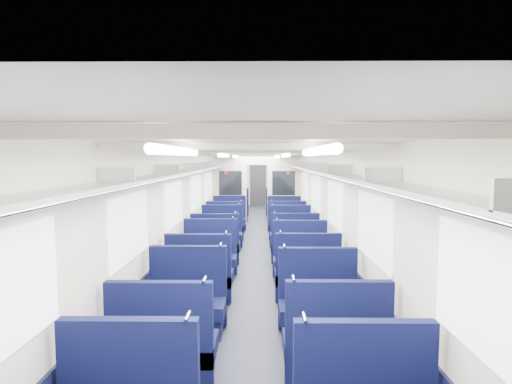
{
  "coord_description": "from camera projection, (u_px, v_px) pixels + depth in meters",
  "views": [
    {
      "loc": [
        0.1,
        -9.63,
        2.2
      ],
      "look_at": [
        -0.02,
        1.81,
        1.23
      ],
      "focal_mm": 27.75,
      "sensor_mm": 36.0,
      "label": 1
    }
  ],
  "objects": [
    {
      "name": "seat_14",
      "position": [
        222.0,
        236.0,
        9.57
      ],
      "size": [
        0.99,
        0.55,
        1.11
      ],
      "color": "#0B0F35",
      "rests_on": "floor"
    },
    {
      "name": "end_door",
      "position": [
        258.0,
        184.0,
        18.6
      ],
      "size": [
        0.75,
        0.06,
        2.0
      ],
      "primitive_type": "cube",
      "color": "black",
      "rests_on": "floor"
    },
    {
      "name": "seat_20",
      "position": [
        233.0,
        212.0,
        13.81
      ],
      "size": [
        0.99,
        0.55,
        1.11
      ],
      "color": "#0B0F35",
      "rests_on": "floor"
    },
    {
      "name": "seat_9",
      "position": [
        307.0,
        278.0,
        6.15
      ],
      "size": [
        0.99,
        0.55,
        1.11
      ],
      "color": "#0B0F35",
      "rests_on": "floor"
    },
    {
      "name": "seat_7",
      "position": [
        319.0,
        308.0,
        4.92
      ],
      "size": [
        0.99,
        0.55,
        1.11
      ],
      "color": "#0B0F35",
      "rests_on": "floor"
    },
    {
      "name": "seat_11",
      "position": [
        300.0,
        262.0,
        7.15
      ],
      "size": [
        0.99,
        0.55,
        1.11
      ],
      "color": "#0B0F35",
      "rests_on": "floor"
    },
    {
      "name": "ceiling_fittings",
      "position": [
        256.0,
        155.0,
        9.32
      ],
      "size": [
        2.7,
        16.06,
        0.11
      ],
      "color": "beige",
      "rests_on": "ceiling"
    },
    {
      "name": "luggage_rack_right",
      "position": [
        306.0,
        168.0,
        9.6
      ],
      "size": [
        0.36,
        17.4,
        0.18
      ],
      "color": "#B2B5BA",
      "rests_on": "wall_right"
    },
    {
      "name": "floor",
      "position": [
        256.0,
        248.0,
        9.78
      ],
      "size": [
        2.8,
        18.0,
        0.01
      ],
      "primitive_type": "cube",
      "color": "black",
      "rests_on": "ground"
    },
    {
      "name": "seat_12",
      "position": [
        216.0,
        248.0,
        8.27
      ],
      "size": [
        0.99,
        0.55,
        1.11
      ],
      "color": "#0B0F35",
      "rests_on": "floor"
    },
    {
      "name": "luggage_rack_left",
      "position": [
        206.0,
        168.0,
        9.62
      ],
      "size": [
        0.36,
        17.4,
        0.18
      ],
      "color": "#B2B5BA",
      "rests_on": "wall_left"
    },
    {
      "name": "bulkhead",
      "position": [
        257.0,
        188.0,
        13.06
      ],
      "size": [
        2.8,
        0.1,
        2.35
      ],
      "color": "beige",
      "rests_on": "floor"
    },
    {
      "name": "wall_right",
      "position": [
        313.0,
        201.0,
        9.66
      ],
      "size": [
        0.02,
        18.0,
        2.35
      ],
      "primitive_type": "cube",
      "color": "beige",
      "rests_on": "floor"
    },
    {
      "name": "ceiling",
      "position": [
        256.0,
        152.0,
        9.58
      ],
      "size": [
        2.8,
        18.0,
        0.01
      ],
      "primitive_type": "cube",
      "color": "silver",
      "rests_on": "wall_left"
    },
    {
      "name": "seat_23",
      "position": [
        279.0,
        208.0,
        15.06
      ],
      "size": [
        0.99,
        0.55,
        1.11
      ],
      "color": "#0B0F35",
      "rests_on": "floor"
    },
    {
      "name": "windows",
      "position": [
        256.0,
        192.0,
        9.2
      ],
      "size": [
        2.78,
        15.6,
        0.75
      ],
      "color": "white",
      "rests_on": "wall_left"
    },
    {
      "name": "seat_13",
      "position": [
        295.0,
        247.0,
        8.35
      ],
      "size": [
        0.99,
        0.55,
        1.11
      ],
      "color": "#0B0F35",
      "rests_on": "floor"
    },
    {
      "name": "seat_21",
      "position": [
        281.0,
        212.0,
        13.73
      ],
      "size": [
        0.99,
        0.55,
        1.11
      ],
      "color": "#0B0F35",
      "rests_on": "floor"
    },
    {
      "name": "seat_17",
      "position": [
        287.0,
        228.0,
        10.68
      ],
      "size": [
        0.99,
        0.55,
        1.11
      ],
      "color": "#0B0F35",
      "rests_on": "floor"
    },
    {
      "name": "seat_16",
      "position": [
        225.0,
        228.0,
        10.6
      ],
      "size": [
        0.99,
        0.55,
        1.11
      ],
      "color": "#0B0F35",
      "rests_on": "floor"
    },
    {
      "name": "dado_right",
      "position": [
        312.0,
        234.0,
        9.73
      ],
      "size": [
        0.03,
        17.9,
        0.7
      ],
      "primitive_type": "cube",
      "color": "black",
      "rests_on": "floor"
    },
    {
      "name": "dado_left",
      "position": [
        200.0,
        234.0,
        9.76
      ],
      "size": [
        0.03,
        17.9,
        0.7
      ],
      "primitive_type": "cube",
      "color": "black",
      "rests_on": "floor"
    },
    {
      "name": "seat_6",
      "position": [
        187.0,
        305.0,
        5.02
      ],
      "size": [
        0.99,
        0.55,
        1.11
      ],
      "color": "#0B0F35",
      "rests_on": "floor"
    },
    {
      "name": "seat_15",
      "position": [
        290.0,
        236.0,
        9.49
      ],
      "size": [
        0.99,
        0.55,
        1.11
      ],
      "color": "#0B0F35",
      "rests_on": "floor"
    },
    {
      "name": "seat_5",
      "position": [
        335.0,
        351.0,
        3.83
      ],
      "size": [
        0.99,
        0.55,
        1.11
      ],
      "color": "#0B0F35",
      "rests_on": "floor"
    },
    {
      "name": "seat_22",
      "position": [
        235.0,
        208.0,
        14.92
      ],
      "size": [
        0.99,
        0.55,
        1.11
      ],
      "color": "#0B0F35",
      "rests_on": "floor"
    },
    {
      "name": "seat_4",
      "position": [
        164.0,
        352.0,
        3.81
      ],
      "size": [
        0.99,
        0.55,
        1.11
      ],
      "color": "#0B0F35",
      "rests_on": "floor"
    },
    {
      "name": "seat_8",
      "position": [
        200.0,
        279.0,
        6.09
      ],
      "size": [
        0.99,
        0.55,
        1.11
      ],
      "color": "#0B0F35",
      "rests_on": "floor"
    },
    {
      "name": "seat_10",
      "position": [
        210.0,
        259.0,
        7.31
      ],
      "size": [
        0.99,
        0.55,
        1.11
      ],
      "color": "#0B0F35",
      "rests_on": "floor"
    },
    {
      "name": "wall_left",
      "position": [
        199.0,
        201.0,
        9.69
      ],
      "size": [
        0.02,
        18.0,
        2.35
      ],
      "primitive_type": "cube",
      "color": "beige",
      "rests_on": "floor"
    },
    {
      "name": "wall_far",
      "position": [
        258.0,
        180.0,
        18.65
      ],
      "size": [
        2.8,
        0.02,
        2.35
      ],
      "primitive_type": "cube",
      "color": "beige",
      "rests_on": "floor"
    },
    {
      "name": "seat_18",
      "position": [
        229.0,
        220.0,
        11.91
      ],
      "size": [
        0.99,
        0.55,
        1.11
      ],
      "color": "#0B0F35",
      "rests_on": "floor"
    },
    {
      "name": "seat_19",
      "position": [
        284.0,
        221.0,
        11.8
      ],
      "size": [
        0.99,
        0.55,
        1.11
      ],
      "color": "#0B0F35",
      "rests_on": "floor"
    }
  ]
}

